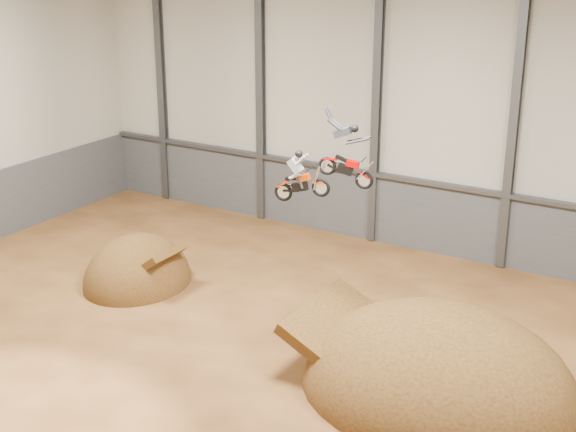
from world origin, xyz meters
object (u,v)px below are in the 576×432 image
Objects in this scene: fmx_rider_a at (304,173)px; fmx_rider_b at (344,149)px; takeoff_ramp at (138,283)px; landing_ramp at (436,388)px.

fmx_rider_a is 1.64m from fmx_rider_b.
fmx_rider_b reaches higher than takeoff_ramp.
landing_ramp is at bearing -11.81° from fmx_rider_a.
landing_ramp is 8.75m from fmx_rider_a.
landing_ramp reaches higher than takeoff_ramp.
takeoff_ramp is 1.91× the size of fmx_rider_b.
fmx_rider_a is (9.21, -1.15, 6.84)m from takeoff_ramp.
fmx_rider_a is at bearing -166.34° from fmx_rider_b.
fmx_rider_a is at bearing 177.47° from landing_ramp.
fmx_rider_a reaches higher than landing_ramp.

